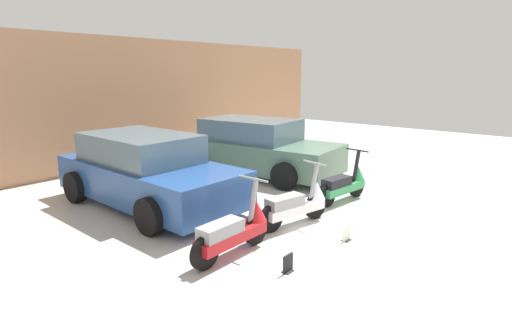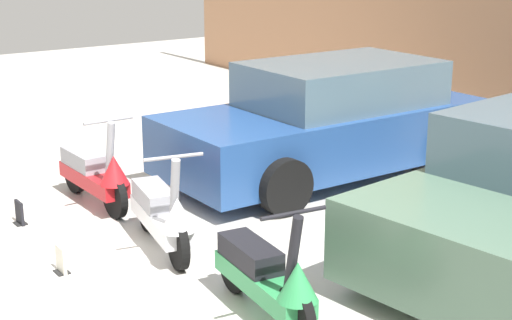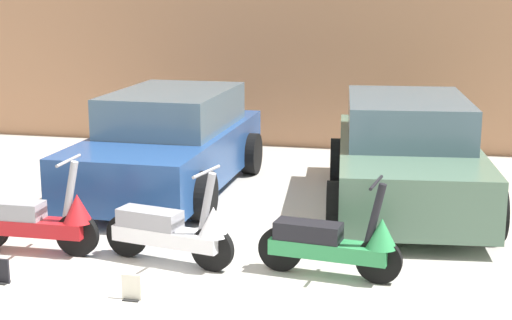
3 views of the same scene
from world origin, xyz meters
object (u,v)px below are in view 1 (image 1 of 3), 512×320
Objects in this scene: placard_near_left_scooter at (288,264)px; car_rear_center at (257,148)px; scooter_front_right at (297,203)px; car_rear_left at (147,171)px; scooter_front_left at (235,230)px; placard_near_right_scooter at (347,234)px; scooter_front_center at (345,184)px.

car_rear_center is at bearing 44.50° from placard_near_left_scooter.
placard_near_left_scooter is (-1.56, -0.92, -0.28)m from scooter_front_right.
placard_near_left_scooter is (-3.95, -3.88, -0.59)m from car_rear_center.
car_rear_left is at bearing 82.73° from placard_near_left_scooter.
car_rear_center is at bearing 35.93° from scooter_front_left.
scooter_front_right is at bearing 30.47° from placard_near_left_scooter.
car_rear_center reaches higher than placard_near_left_scooter.
placard_near_left_scooter is at bearing -51.66° from car_rear_center.
placard_near_left_scooter and placard_near_right_scooter have the same top height.
car_rear_left reaches higher than scooter_front_center.
scooter_front_center is at bearing 28.96° from placard_near_right_scooter.
scooter_front_left is 0.35× the size of car_rear_center.
car_rear_center reaches higher than placard_near_right_scooter.
car_rear_left reaches higher than placard_near_right_scooter.
scooter_front_left reaches higher than scooter_front_right.
scooter_front_center reaches higher than placard_near_right_scooter.
scooter_front_right is 3.23m from car_rear_left.
placard_near_right_scooter is (0.97, -4.07, -0.59)m from car_rear_left.
car_rear_center is at bearing 89.27° from car_rear_left.
placard_near_left_scooter is at bearing -86.57° from scooter_front_left.
scooter_front_right reaches higher than scooter_front_center.
scooter_front_center is 4.17m from car_rear_left.
scooter_front_right is 1.01× the size of scooter_front_center.
placard_near_right_scooter is at bearing -34.81° from scooter_front_left.
placard_near_right_scooter is (1.54, -1.06, -0.28)m from scooter_front_left.
car_rear_center is at bearing 63.35° from scooter_front_right.
car_rear_center is (3.44, -0.08, 0.01)m from car_rear_left.
scooter_front_left is at bearing -10.10° from car_rear_left.
scooter_front_center is 3.06m from car_rear_center.
scooter_front_right is 5.99× the size of placard_near_left_scooter.
car_rear_left is (-2.82, 3.05, 0.32)m from scooter_front_center.
placard_near_right_scooter is at bearing -4.67° from placard_near_left_scooter.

